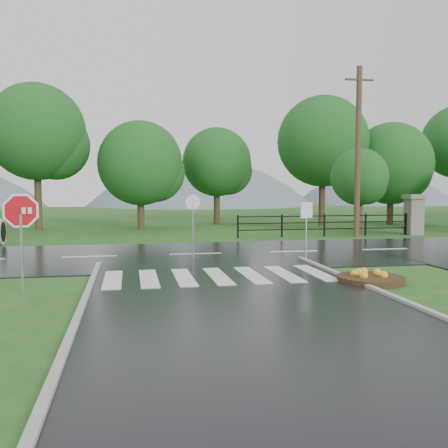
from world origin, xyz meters
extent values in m
plane|color=#25571D|center=(0.00, 0.00, 0.00)|extent=(120.00, 120.00, 0.00)
cube|color=black|center=(0.00, 10.00, 0.00)|extent=(90.00, 8.00, 0.04)
cube|color=silver|center=(-3.00, 5.00, 0.06)|extent=(0.50, 2.80, 0.02)
cube|color=silver|center=(-2.00, 5.00, 0.06)|extent=(0.50, 2.80, 0.02)
cube|color=silver|center=(-1.00, 5.00, 0.06)|extent=(0.50, 2.80, 0.02)
cube|color=silver|center=(0.00, 5.00, 0.06)|extent=(0.50, 2.80, 0.02)
cube|color=silver|center=(1.00, 5.00, 0.06)|extent=(0.50, 2.80, 0.02)
cube|color=silver|center=(2.00, 5.00, 0.06)|extent=(0.50, 2.80, 0.02)
cube|color=silver|center=(3.00, 5.00, 0.06)|extent=(0.50, 2.80, 0.02)
cube|color=gray|center=(13.00, 16.00, 1.00)|extent=(0.80, 0.80, 2.00)
cube|color=#6B6659|center=(13.00, 16.00, 2.12)|extent=(1.00, 1.00, 0.24)
cube|color=black|center=(7.75, 16.00, 0.40)|extent=(9.50, 0.05, 0.05)
cube|color=black|center=(7.75, 16.00, 0.75)|extent=(9.50, 0.05, 0.05)
cube|color=black|center=(7.75, 16.00, 1.10)|extent=(9.50, 0.05, 0.05)
cube|color=black|center=(3.00, 16.00, 0.60)|extent=(0.08, 0.08, 1.20)
cube|color=black|center=(12.50, 16.00, 0.60)|extent=(0.08, 0.08, 1.20)
sphere|color=slate|center=(8.00, 65.00, -17.28)|extent=(48.00, 48.00, 48.00)
sphere|color=slate|center=(36.00, 65.00, -12.96)|extent=(36.00, 36.00, 36.00)
cube|color=#939399|center=(-5.16, 3.91, 0.98)|extent=(0.06, 0.06, 1.96)
cylinder|color=white|center=(-5.16, 3.93, 2.06)|extent=(1.15, 0.31, 1.18)
cylinder|color=#B20C15|center=(-5.16, 3.91, 2.06)|extent=(1.00, 0.28, 1.03)
cylinder|color=#332111|center=(4.03, 3.50, 0.09)|extent=(1.84, 1.84, 0.18)
cube|color=#939399|center=(3.77, 7.96, 0.98)|extent=(0.04, 0.04, 1.96)
cube|color=white|center=(3.77, 7.94, 1.81)|extent=(0.46, 0.09, 0.57)
cylinder|color=#939399|center=(-0.21, 9.12, 1.10)|extent=(0.07, 0.07, 2.20)
cylinder|color=white|center=(-0.21, 9.10, 2.09)|extent=(0.55, 0.06, 0.55)
cylinder|color=#473523|center=(9.36, 15.50, 4.46)|extent=(0.30, 0.30, 8.92)
cube|color=brown|center=(9.36, 15.50, 8.22)|extent=(1.59, 0.10, 0.10)
cylinder|color=#3D2B1C|center=(10.44, 17.50, 1.35)|extent=(0.41, 0.41, 2.69)
sphere|color=#19511D|center=(10.44, 17.50, 3.23)|extent=(3.27, 3.27, 3.27)
camera|label=1|loc=(-2.52, -9.15, 2.65)|focal=40.00mm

